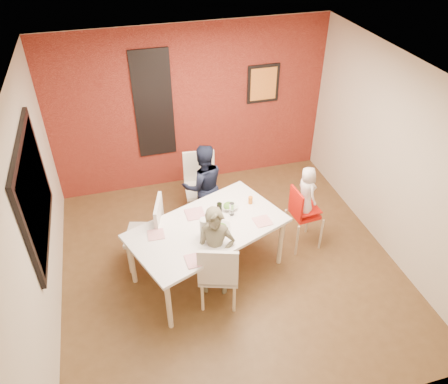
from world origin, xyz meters
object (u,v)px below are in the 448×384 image
object	(u,v)px
high_chair	(302,212)
child_far	(203,186)
chair_left	(151,230)
paper_towel_roll	(204,227)
chair_near	(219,272)
toddler	(307,191)
chair_far	(200,181)
dining_table	(207,231)
wine_bottle	(219,211)
child_near	(216,253)

from	to	relation	value
high_chair	child_far	bearing A→B (deg)	48.53
chair_left	paper_towel_roll	bearing A→B (deg)	65.39
chair_near	toddler	distance (m)	1.67
chair_far	dining_table	bearing A→B (deg)	-93.22
chair_far	toddler	distance (m)	1.71
dining_table	chair_left	xyz separation A→B (m)	(-0.68, 0.38, -0.15)
child_far	toddler	distance (m)	1.54
chair_near	chair_far	world-z (taller)	chair_far
dining_table	chair_far	world-z (taller)	chair_far
dining_table	chair_left	distance (m)	0.80
child_far	dining_table	bearing A→B (deg)	77.88
wine_bottle	paper_towel_roll	distance (m)	0.36
wine_bottle	chair_near	bearing A→B (deg)	-106.25
dining_table	child_near	size ratio (longest dim) A/B	1.68
high_chair	wine_bottle	bearing A→B (deg)	89.05
chair_near	toddler	size ratio (longest dim) A/B	1.40
chair_left	toddler	size ratio (longest dim) A/B	1.44
paper_towel_roll	high_chair	bearing A→B (deg)	12.67
chair_far	child_near	size ratio (longest dim) A/B	0.79
child_near	child_far	xyz separation A→B (m)	(0.19, 1.41, 0.01)
chair_near	chair_left	size ratio (longest dim) A/B	0.97
high_chair	paper_towel_roll	distance (m)	1.55
chair_near	wine_bottle	distance (m)	0.79
child_near	paper_towel_roll	size ratio (longest dim) A/B	5.20
chair_near	child_near	bearing A→B (deg)	-78.22
paper_towel_roll	dining_table	bearing A→B (deg)	63.92
chair_far	paper_towel_roll	xyz separation A→B (m)	(-0.28, -1.48, 0.35)
child_far	paper_towel_roll	bearing A→B (deg)	75.91
high_chair	child_near	bearing A→B (deg)	105.46
chair_far	wine_bottle	distance (m)	1.28
high_chair	child_near	xyz separation A→B (m)	(-1.39, -0.51, 0.06)
chair_near	chair_far	distance (m)	1.92
dining_table	high_chair	xyz separation A→B (m)	(1.40, 0.19, -0.14)
chair_left	wine_bottle	bearing A→B (deg)	88.46
high_chair	child_near	size ratio (longest dim) A/B	0.75
dining_table	chair_near	bearing A→B (deg)	-91.02
child_far	wine_bottle	bearing A→B (deg)	87.58
wine_bottle	chair_left	bearing A→B (deg)	162.18
chair_left	toddler	xyz separation A→B (m)	(2.11, -0.19, 0.36)
wine_bottle	toddler	bearing A→B (deg)	3.97
chair_left	wine_bottle	distance (m)	0.98
child_near	dining_table	bearing A→B (deg)	110.45
wine_bottle	paper_towel_roll	world-z (taller)	wine_bottle
high_chair	toddler	world-z (taller)	toddler
chair_left	wine_bottle	size ratio (longest dim) A/B	4.15
high_chair	paper_towel_roll	world-z (taller)	paper_towel_roll
chair_far	high_chair	bearing A→B (deg)	-37.98
high_chair	toddler	distance (m)	0.36
chair_far	chair_near	bearing A→B (deg)	-90.80
chair_far	high_chair	distance (m)	1.65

